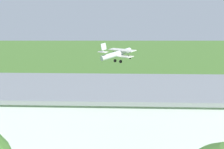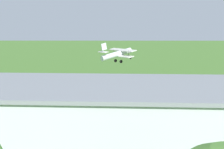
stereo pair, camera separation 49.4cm
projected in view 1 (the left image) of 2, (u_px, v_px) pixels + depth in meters
The scene contains 9 objects.
ground_plane at pixel (107, 87), 71.25m from camera, with size 400.00×400.00×0.00m, color #47752D.
hangar at pixel (100, 119), 34.61m from camera, with size 31.26×16.72×6.96m.
biplane at pixel (117, 54), 69.24m from camera, with size 7.68×7.53×4.10m.
car_grey at pixel (1, 110), 49.10m from camera, with size 2.53×4.49×1.61m.
person_watching_takeoff at pixel (63, 108), 50.24m from camera, with size 0.41×0.41×1.59m.
person_near_hangar_door at pixel (21, 105), 51.86m from camera, with size 0.42×0.42×1.71m.
person_beside_truck at pixel (64, 105), 51.47m from camera, with size 0.52×0.52×1.78m.
person_walking_on_apron at pixel (43, 103), 53.22m from camera, with size 0.40×0.40×1.54m.
person_at_fence_line at pixel (190, 103), 53.52m from camera, with size 0.53×0.53×1.59m.
Camera 1 is at (-1.21, 70.13, 12.87)m, focal length 55.66 mm.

